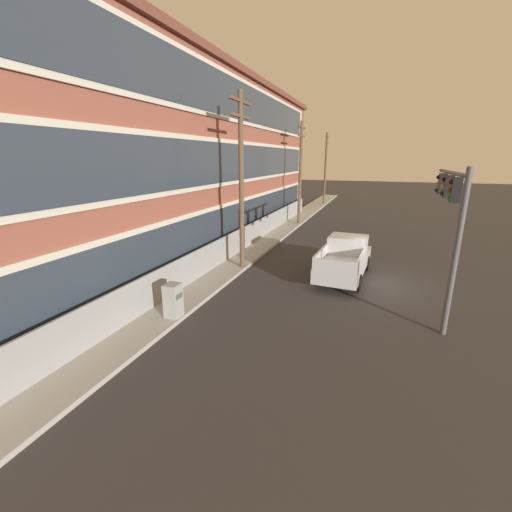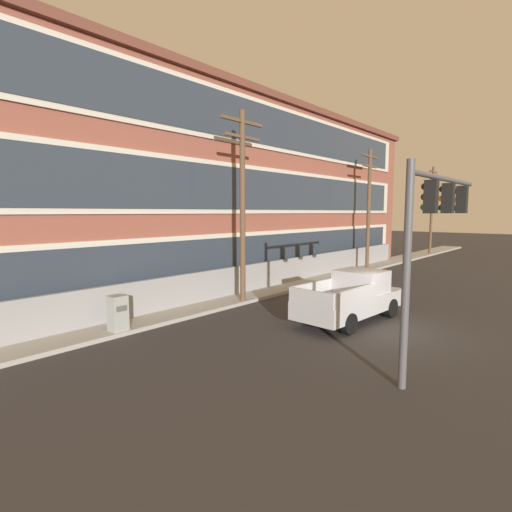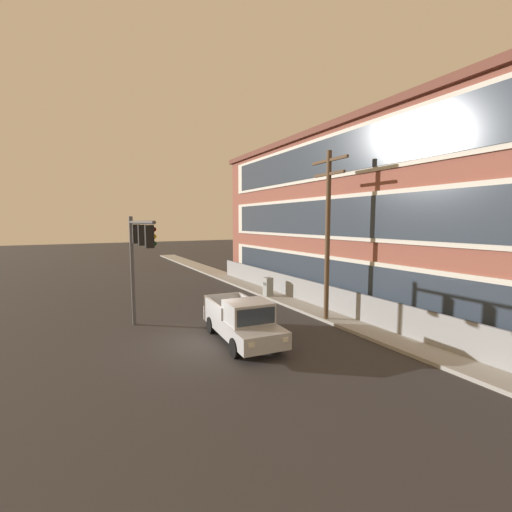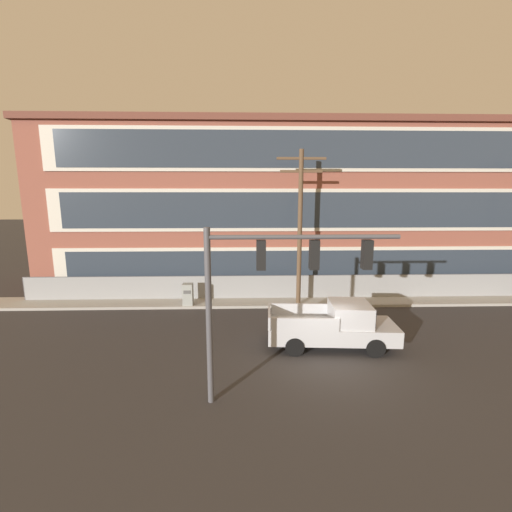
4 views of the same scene
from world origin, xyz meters
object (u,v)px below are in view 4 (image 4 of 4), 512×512
(utility_pole_near_corner, at_px, (300,222))
(electrical_cabinet, at_px, (188,296))
(pickup_truck_silver, at_px, (334,326))
(traffic_signal_mast, at_px, (271,276))

(utility_pole_near_corner, xyz_separation_m, electrical_cabinet, (-6.57, 0.13, -4.35))
(pickup_truck_silver, height_order, electrical_cabinet, pickup_truck_silver)
(utility_pole_near_corner, bearing_deg, electrical_cabinet, 178.87)
(pickup_truck_silver, bearing_deg, electrical_cabinet, 142.94)
(electrical_cabinet, bearing_deg, traffic_signal_mast, -65.91)
(utility_pole_near_corner, bearing_deg, pickup_truck_silver, -81.97)
(traffic_signal_mast, relative_size, pickup_truck_silver, 1.04)
(traffic_signal_mast, xyz_separation_m, electrical_cabinet, (-4.24, 9.48, -3.47))
(electrical_cabinet, bearing_deg, utility_pole_near_corner, -1.13)
(traffic_signal_mast, relative_size, utility_pole_near_corner, 0.65)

